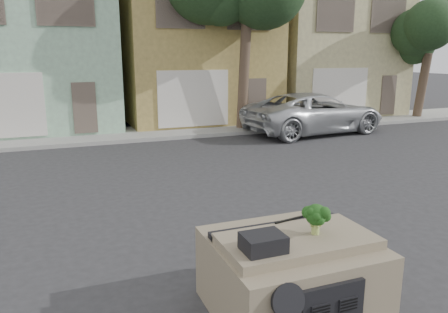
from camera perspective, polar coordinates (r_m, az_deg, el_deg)
ground_plane at (r=8.63m, az=-1.57°, el=-9.40°), size 120.00×120.00×0.00m
sidewalk at (r=18.49m, az=-12.72°, el=2.82°), size 40.00×3.00×0.15m
townhouse_mint at (r=22.02m, az=-24.20°, el=13.32°), size 7.20×8.20×7.55m
townhouse_tan at (r=23.00m, az=-4.64°, el=14.35°), size 7.20×8.20×7.55m
townhouse_beige at (r=26.18m, az=11.77°, el=13.99°), size 7.20×8.20×7.55m
silver_pickup at (r=19.20m, az=11.59°, el=3.03°), size 6.49×3.53×1.73m
tree_near at (r=18.95m, az=2.66°, el=16.06°), size 4.40×4.00×8.50m
tree_far at (r=24.74m, az=24.75°, el=11.34°), size 3.20×3.00×6.00m
car_dashboard at (r=5.93m, az=8.64°, el=-14.72°), size 2.00×1.80×1.12m
instrument_hump at (r=5.11m, az=5.14°, el=-11.14°), size 0.48×0.38×0.20m
wiper_arm at (r=6.12m, az=9.33°, el=-7.95°), size 0.69×0.15×0.02m
broccoli at (r=5.61m, az=11.92°, el=-7.98°), size 0.46×0.46×0.40m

